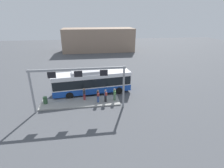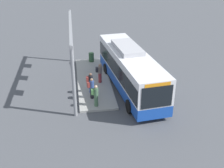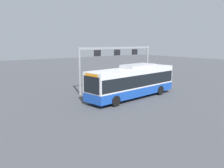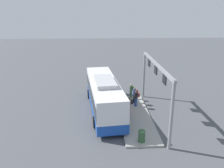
{
  "view_description": "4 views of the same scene",
  "coord_description": "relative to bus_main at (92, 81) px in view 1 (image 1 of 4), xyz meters",
  "views": [
    {
      "loc": [
        -0.45,
        -23.26,
        10.63
      ],
      "look_at": [
        2.87,
        -0.02,
        1.25
      ],
      "focal_mm": 27.91,
      "sensor_mm": 36.0,
      "label": 1
    },
    {
      "loc": [
        20.34,
        -4.42,
        10.67
      ],
      "look_at": [
        1.76,
        -1.72,
        1.35
      ],
      "focal_mm": 44.75,
      "sensor_mm": 36.0,
      "label": 2
    },
    {
      "loc": [
        16.48,
        18.17,
        5.81
      ],
      "look_at": [
        2.18,
        -0.64,
        1.6
      ],
      "focal_mm": 38.42,
      "sensor_mm": 36.0,
      "label": 3
    },
    {
      "loc": [
        -20.88,
        0.24,
        9.54
      ],
      "look_at": [
        2.78,
        -0.94,
        1.86
      ],
      "focal_mm": 36.93,
      "sensor_mm": 36.0,
      "label": 4
    }
  ],
  "objects": [
    {
      "name": "trash_bin",
      "position": [
        -6.0,
        -2.7,
        -1.2
      ],
      "size": [
        0.52,
        0.52,
        0.9
      ],
      "primitive_type": "cylinder",
      "color": "#2D5133",
      "rests_on": "platform_curb"
    },
    {
      "name": "person_boarding",
      "position": [
        2.78,
        -3.06,
        -0.76
      ],
      "size": [
        0.36,
        0.54,
        1.67
      ],
      "rotation": [
        0.0,
        0.0,
        1.52
      ],
      "color": "#476B4C",
      "rests_on": "platform_curb"
    },
    {
      "name": "person_waiting_mid",
      "position": [
        0.62,
        -3.28,
        -0.76
      ],
      "size": [
        0.35,
        0.53,
        1.67
      ],
      "rotation": [
        0.0,
        0.0,
        1.61
      ],
      "color": "#334C8C",
      "rests_on": "platform_curb"
    },
    {
      "name": "platform_sign_gantry",
      "position": [
        -1.57,
        -4.55,
        2.01
      ],
      "size": [
        10.78,
        0.24,
        5.2
      ],
      "color": "gray",
      "rests_on": "ground"
    },
    {
      "name": "platform_curb",
      "position": [
        -1.62,
        -2.86,
        -1.73
      ],
      "size": [
        10.0,
        2.8,
        0.16
      ],
      "primitive_type": "cube",
      "color": "#9E9E99",
      "rests_on": "ground"
    },
    {
      "name": "bus_main",
      "position": [
        0.0,
        0.0,
        0.0
      ],
      "size": [
        11.14,
        3.76,
        3.46
      ],
      "rotation": [
        0.0,
        0.0,
        0.12
      ],
      "color": "#1947AD",
      "rests_on": "ground"
    },
    {
      "name": "station_building",
      "position": [
        3.2,
        31.79,
        1.61
      ],
      "size": [
        21.35,
        8.0,
        6.83
      ],
      "primitive_type": "cube",
      "color": "gray",
      "rests_on": "ground"
    },
    {
      "name": "ground_plane",
      "position": [
        0.01,
        0.0,
        -1.81
      ],
      "size": [
        120.0,
        120.0,
        0.0
      ],
      "primitive_type": "plane",
      "color": "#4C4F54"
    },
    {
      "name": "person_waiting_near",
      "position": [
        1.58,
        -3.27,
        -0.76
      ],
      "size": [
        0.4,
        0.57,
        1.67
      ],
      "rotation": [
        0.0,
        0.0,
        1.76
      ],
      "color": "black",
      "rests_on": "platform_curb"
    },
    {
      "name": "person_waiting_far",
      "position": [
        -1.12,
        -2.37,
        -0.76
      ],
      "size": [
        0.36,
        0.54,
        1.67
      ],
      "rotation": [
        0.0,
        0.0,
        1.63
      ],
      "color": "maroon",
      "rests_on": "platform_curb"
    }
  ]
}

